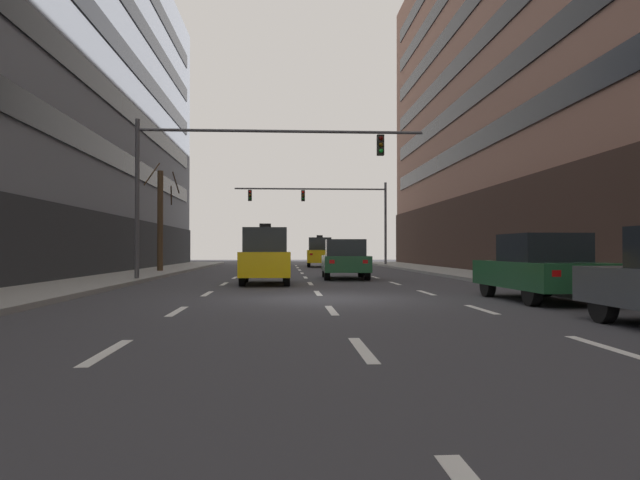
% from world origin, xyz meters
% --- Properties ---
extents(ground_plane, '(120.00, 120.00, 0.00)m').
position_xyz_m(ground_plane, '(0.00, 0.00, 0.00)').
color(ground_plane, '#38383D').
extents(sidewalk_left, '(3.13, 80.00, 0.14)m').
position_xyz_m(sidewalk_left, '(-7.99, 0.00, 0.07)').
color(sidewalk_left, gray).
rests_on(sidewalk_left, ground).
extents(sidewalk_right, '(3.13, 80.00, 0.14)m').
position_xyz_m(sidewalk_right, '(7.99, 0.00, 0.07)').
color(sidewalk_right, gray).
rests_on(sidewalk_right, ground).
extents(lane_stripe_l1_s2, '(0.16, 2.00, 0.01)m').
position_xyz_m(lane_stripe_l1_s2, '(-3.21, -8.00, 0.00)').
color(lane_stripe_l1_s2, silver).
rests_on(lane_stripe_l1_s2, ground).
extents(lane_stripe_l1_s3, '(0.16, 2.00, 0.01)m').
position_xyz_m(lane_stripe_l1_s3, '(-3.21, -3.00, 0.00)').
color(lane_stripe_l1_s3, silver).
rests_on(lane_stripe_l1_s3, ground).
extents(lane_stripe_l1_s4, '(0.16, 2.00, 0.01)m').
position_xyz_m(lane_stripe_l1_s4, '(-3.21, 2.00, 0.00)').
color(lane_stripe_l1_s4, silver).
rests_on(lane_stripe_l1_s4, ground).
extents(lane_stripe_l1_s5, '(0.16, 2.00, 0.01)m').
position_xyz_m(lane_stripe_l1_s5, '(-3.21, 7.00, 0.00)').
color(lane_stripe_l1_s5, silver).
rests_on(lane_stripe_l1_s5, ground).
extents(lane_stripe_l1_s6, '(0.16, 2.00, 0.01)m').
position_xyz_m(lane_stripe_l1_s6, '(-3.21, 12.00, 0.00)').
color(lane_stripe_l1_s6, silver).
rests_on(lane_stripe_l1_s6, ground).
extents(lane_stripe_l1_s7, '(0.16, 2.00, 0.01)m').
position_xyz_m(lane_stripe_l1_s7, '(-3.21, 17.00, 0.00)').
color(lane_stripe_l1_s7, silver).
rests_on(lane_stripe_l1_s7, ground).
extents(lane_stripe_l1_s8, '(0.16, 2.00, 0.01)m').
position_xyz_m(lane_stripe_l1_s8, '(-3.21, 22.00, 0.00)').
color(lane_stripe_l1_s8, silver).
rests_on(lane_stripe_l1_s8, ground).
extents(lane_stripe_l1_s9, '(0.16, 2.00, 0.01)m').
position_xyz_m(lane_stripe_l1_s9, '(-3.21, 27.00, 0.00)').
color(lane_stripe_l1_s9, silver).
rests_on(lane_stripe_l1_s9, ground).
extents(lane_stripe_l1_s10, '(0.16, 2.00, 0.01)m').
position_xyz_m(lane_stripe_l1_s10, '(-3.21, 32.00, 0.00)').
color(lane_stripe_l1_s10, silver).
rests_on(lane_stripe_l1_s10, ground).
extents(lane_stripe_l2_s2, '(0.16, 2.00, 0.01)m').
position_xyz_m(lane_stripe_l2_s2, '(0.00, -8.00, 0.00)').
color(lane_stripe_l2_s2, silver).
rests_on(lane_stripe_l2_s2, ground).
extents(lane_stripe_l2_s3, '(0.16, 2.00, 0.01)m').
position_xyz_m(lane_stripe_l2_s3, '(0.00, -3.00, 0.00)').
color(lane_stripe_l2_s3, silver).
rests_on(lane_stripe_l2_s3, ground).
extents(lane_stripe_l2_s4, '(0.16, 2.00, 0.01)m').
position_xyz_m(lane_stripe_l2_s4, '(0.00, 2.00, 0.00)').
color(lane_stripe_l2_s4, silver).
rests_on(lane_stripe_l2_s4, ground).
extents(lane_stripe_l2_s5, '(0.16, 2.00, 0.01)m').
position_xyz_m(lane_stripe_l2_s5, '(0.00, 7.00, 0.00)').
color(lane_stripe_l2_s5, silver).
rests_on(lane_stripe_l2_s5, ground).
extents(lane_stripe_l2_s6, '(0.16, 2.00, 0.01)m').
position_xyz_m(lane_stripe_l2_s6, '(0.00, 12.00, 0.00)').
color(lane_stripe_l2_s6, silver).
rests_on(lane_stripe_l2_s6, ground).
extents(lane_stripe_l2_s7, '(0.16, 2.00, 0.01)m').
position_xyz_m(lane_stripe_l2_s7, '(0.00, 17.00, 0.00)').
color(lane_stripe_l2_s7, silver).
rests_on(lane_stripe_l2_s7, ground).
extents(lane_stripe_l2_s8, '(0.16, 2.00, 0.01)m').
position_xyz_m(lane_stripe_l2_s8, '(0.00, 22.00, 0.00)').
color(lane_stripe_l2_s8, silver).
rests_on(lane_stripe_l2_s8, ground).
extents(lane_stripe_l2_s9, '(0.16, 2.00, 0.01)m').
position_xyz_m(lane_stripe_l2_s9, '(0.00, 27.00, 0.00)').
color(lane_stripe_l2_s9, silver).
rests_on(lane_stripe_l2_s9, ground).
extents(lane_stripe_l2_s10, '(0.16, 2.00, 0.01)m').
position_xyz_m(lane_stripe_l2_s10, '(0.00, 32.00, 0.00)').
color(lane_stripe_l2_s10, silver).
rests_on(lane_stripe_l2_s10, ground).
extents(lane_stripe_l3_s2, '(0.16, 2.00, 0.01)m').
position_xyz_m(lane_stripe_l3_s2, '(3.21, -8.00, 0.00)').
color(lane_stripe_l3_s2, silver).
rests_on(lane_stripe_l3_s2, ground).
extents(lane_stripe_l3_s3, '(0.16, 2.00, 0.01)m').
position_xyz_m(lane_stripe_l3_s3, '(3.21, -3.00, 0.00)').
color(lane_stripe_l3_s3, silver).
rests_on(lane_stripe_l3_s3, ground).
extents(lane_stripe_l3_s4, '(0.16, 2.00, 0.01)m').
position_xyz_m(lane_stripe_l3_s4, '(3.21, 2.00, 0.00)').
color(lane_stripe_l3_s4, silver).
rests_on(lane_stripe_l3_s4, ground).
extents(lane_stripe_l3_s5, '(0.16, 2.00, 0.01)m').
position_xyz_m(lane_stripe_l3_s5, '(3.21, 7.00, 0.00)').
color(lane_stripe_l3_s5, silver).
rests_on(lane_stripe_l3_s5, ground).
extents(lane_stripe_l3_s6, '(0.16, 2.00, 0.01)m').
position_xyz_m(lane_stripe_l3_s6, '(3.21, 12.00, 0.00)').
color(lane_stripe_l3_s6, silver).
rests_on(lane_stripe_l3_s6, ground).
extents(lane_stripe_l3_s7, '(0.16, 2.00, 0.01)m').
position_xyz_m(lane_stripe_l3_s7, '(3.21, 17.00, 0.00)').
color(lane_stripe_l3_s7, silver).
rests_on(lane_stripe_l3_s7, ground).
extents(lane_stripe_l3_s8, '(0.16, 2.00, 0.01)m').
position_xyz_m(lane_stripe_l3_s8, '(3.21, 22.00, 0.00)').
color(lane_stripe_l3_s8, silver).
rests_on(lane_stripe_l3_s8, ground).
extents(lane_stripe_l3_s9, '(0.16, 2.00, 0.01)m').
position_xyz_m(lane_stripe_l3_s9, '(3.21, 27.00, 0.00)').
color(lane_stripe_l3_s9, silver).
rests_on(lane_stripe_l3_s9, ground).
extents(lane_stripe_l3_s10, '(0.16, 2.00, 0.01)m').
position_xyz_m(lane_stripe_l3_s10, '(3.21, 32.00, 0.00)').
color(lane_stripe_l3_s10, silver).
rests_on(lane_stripe_l3_s10, ground).
extents(car_driving_0, '(2.07, 4.65, 1.72)m').
position_xyz_m(car_driving_0, '(1.68, 10.68, 0.85)').
color(car_driving_0, black).
rests_on(car_driving_0, ground).
extents(taxi_driving_1, '(1.84, 4.30, 2.25)m').
position_xyz_m(taxi_driving_1, '(-1.69, 6.86, 1.03)').
color(taxi_driving_1, black).
rests_on(taxi_driving_1, ground).
extents(taxi_driving_2, '(2.00, 4.50, 2.33)m').
position_xyz_m(taxi_driving_2, '(1.67, 28.92, 1.07)').
color(taxi_driving_2, black).
rests_on(taxi_driving_2, ground).
extents(car_parked_1, '(1.99, 4.51, 1.67)m').
position_xyz_m(car_parked_1, '(5.38, -1.00, 0.82)').
color(car_parked_1, black).
rests_on(car_parked_1, ground).
extents(traffic_signal_0, '(11.59, 0.35, 6.35)m').
position_xyz_m(traffic_signal_0, '(-3.10, 8.73, 4.70)').
color(traffic_signal_0, '#4C4C51').
rests_on(traffic_signal_0, sidewalk_left).
extents(traffic_signal_1, '(11.60, 0.35, 6.29)m').
position_xyz_m(traffic_signal_1, '(2.64, 30.32, 4.71)').
color(traffic_signal_1, '#4C4C51').
rests_on(traffic_signal_1, sidewalk_right).
extents(street_tree_0, '(1.77, 1.75, 5.96)m').
position_xyz_m(street_tree_0, '(-7.66, 17.53, 2.94)').
color(street_tree_0, '#4C3823').
rests_on(street_tree_0, sidewalk_left).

